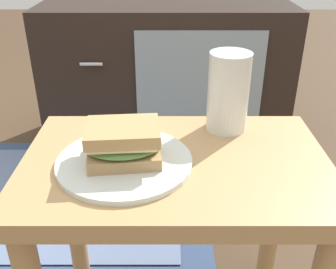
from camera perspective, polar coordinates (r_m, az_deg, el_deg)
side_table at (r=0.76m, az=1.19°, el=-9.42°), size 0.56×0.36×0.46m
tv_cabinet at (r=1.64m, az=-0.05°, el=8.88°), size 0.96×0.46×0.58m
area_rug at (r=1.42m, az=-16.39°, el=-8.71°), size 1.06×0.76×0.01m
plate at (r=0.69m, az=-6.28°, el=-3.98°), size 0.24×0.24×0.01m
sandwich_front at (r=0.67m, az=-6.44°, el=-1.26°), size 0.15×0.12×0.07m
beer_glass at (r=0.79m, az=8.98°, el=5.92°), size 0.08×0.08×0.16m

